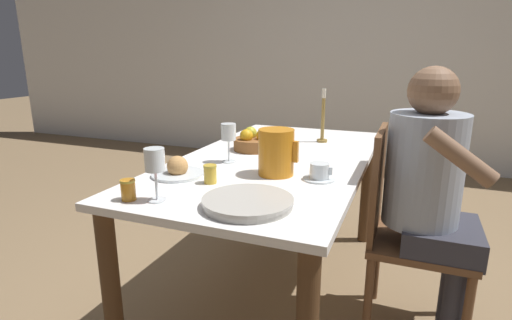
# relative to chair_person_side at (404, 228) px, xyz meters

# --- Properties ---
(ground_plane) EXTENTS (20.00, 20.00, 0.00)m
(ground_plane) POSITION_rel_chair_person_side_xyz_m (-0.62, 0.06, -0.49)
(ground_plane) COLOR #7F6647
(wall_back) EXTENTS (10.00, 0.06, 2.60)m
(wall_back) POSITION_rel_chair_person_side_xyz_m (-0.62, 2.83, 0.81)
(wall_back) COLOR white
(wall_back) RESTS_ON ground_plane
(dining_table) EXTENTS (0.86, 1.66, 0.73)m
(dining_table) POSITION_rel_chair_person_side_xyz_m (-0.62, 0.06, 0.14)
(dining_table) COLOR white
(dining_table) RESTS_ON ground_plane
(chair_person_side) EXTENTS (0.42, 0.42, 0.92)m
(chair_person_side) POSITION_rel_chair_person_side_xyz_m (0.00, 0.00, 0.00)
(chair_person_side) COLOR brown
(chair_person_side) RESTS_ON ground_plane
(person_seated) EXTENTS (0.39, 0.41, 1.18)m
(person_seated) POSITION_rel_chair_person_side_xyz_m (0.09, -0.04, 0.21)
(person_seated) COLOR #33333D
(person_seated) RESTS_ON ground_plane
(red_pitcher) EXTENTS (0.17, 0.15, 0.19)m
(red_pitcher) POSITION_rel_chair_person_side_xyz_m (-0.52, -0.20, 0.34)
(red_pitcher) COLOR orange
(red_pitcher) RESTS_ON dining_table
(wine_glass_water) EXTENTS (0.07, 0.07, 0.18)m
(wine_glass_water) POSITION_rel_chair_person_side_xyz_m (-0.79, -0.09, 0.38)
(wine_glass_water) COLOR white
(wine_glass_water) RESTS_ON dining_table
(wine_glass_juice) EXTENTS (0.07, 0.07, 0.19)m
(wine_glass_juice) POSITION_rel_chair_person_side_xyz_m (-0.80, -0.64, 0.38)
(wine_glass_juice) COLOR white
(wine_glass_juice) RESTS_ON dining_table
(teacup_near_person) EXTENTS (0.13, 0.13, 0.07)m
(teacup_near_person) POSITION_rel_chair_person_side_xyz_m (-0.34, -0.20, 0.27)
(teacup_near_person) COLOR silver
(teacup_near_person) RESTS_ON dining_table
(serving_tray) EXTENTS (0.31, 0.31, 0.03)m
(serving_tray) POSITION_rel_chair_person_side_xyz_m (-0.49, -0.58, 0.26)
(serving_tray) COLOR #B7B2A8
(serving_tray) RESTS_ON dining_table
(bread_plate) EXTENTS (0.22, 0.22, 0.09)m
(bread_plate) POSITION_rel_chair_person_side_xyz_m (-0.90, -0.37, 0.27)
(bread_plate) COLOR silver
(bread_plate) RESTS_ON dining_table
(jam_jar_amber) EXTENTS (0.05, 0.05, 0.07)m
(jam_jar_amber) POSITION_rel_chair_person_side_xyz_m (-0.72, -0.40, 0.28)
(jam_jar_amber) COLOR gold
(jam_jar_amber) RESTS_ON dining_table
(jam_jar_red) EXTENTS (0.05, 0.05, 0.07)m
(jam_jar_red) POSITION_rel_chair_person_side_xyz_m (-0.90, -0.67, 0.28)
(jam_jar_red) COLOR #C67A1E
(jam_jar_red) RESTS_ON dining_table
(fruit_bowl) EXTENTS (0.22, 0.22, 0.12)m
(fruit_bowl) POSITION_rel_chair_person_side_xyz_m (-0.77, 0.18, 0.29)
(fruit_bowl) COLOR brown
(fruit_bowl) RESTS_ON dining_table
(candlestick_tall) EXTENTS (0.06, 0.06, 0.30)m
(candlestick_tall) POSITION_rel_chair_person_side_xyz_m (-0.48, 0.50, 0.36)
(candlestick_tall) COLOR olive
(candlestick_tall) RESTS_ON dining_table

